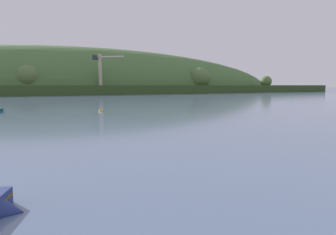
{
  "coord_description": "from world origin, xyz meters",
  "views": [
    {
      "loc": [
        -26.09,
        6.39,
        5.22
      ],
      "look_at": [
        -7.32,
        34.03,
        1.65
      ],
      "focal_mm": 32.51,
      "sensor_mm": 36.0,
      "label": 1
    }
  ],
  "objects": [
    {
      "name": "far_shoreline_hill",
      "position": [
        44.5,
        209.98,
        0.25
      ],
      "size": [
        413.53,
        128.06,
        61.49
      ],
      "rotation": [
        0.0,
        0.0,
        -0.1
      ],
      "color": "#314A21",
      "rests_on": "ground"
    },
    {
      "name": "dockside_crane",
      "position": [
        39.84,
        170.78,
        11.4
      ],
      "size": [
        14.13,
        14.45,
        22.42
      ],
      "rotation": [
        0.0,
        0.0,
        5.48
      ],
      "color": "#4C4C51",
      "rests_on": "ground"
    },
    {
      "name": "mooring_buoy_midchannel",
      "position": [
        -3.44,
        63.65,
        0.0
      ],
      "size": [
        0.76,
        0.76,
        0.84
      ],
      "color": "yellow",
      "rests_on": "ground"
    }
  ]
}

